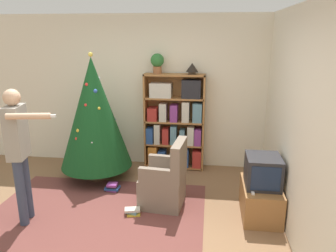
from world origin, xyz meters
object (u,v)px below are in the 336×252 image
armchair (165,183)px  standing_person (19,146)px  bookshelf (175,124)px  christmas_tree (94,113)px  television (263,171)px  potted_plant (157,62)px  table_lamp (192,68)px

armchair → standing_person: 1.90m
bookshelf → christmas_tree: size_ratio=0.81×
christmas_tree → armchair: bearing=-30.9°
television → standing_person: standing_person is taller
bookshelf → television: 1.93m
bookshelf → potted_plant: (-0.30, 0.01, 1.05)m
armchair → bookshelf: bearing=-173.8°
bookshelf → armchair: 1.40m
christmas_tree → bookshelf: bearing=26.2°
television → table_lamp: table_lamp is taller
armchair → standing_person: size_ratio=0.55×
potted_plant → christmas_tree: bearing=-146.6°
standing_person → christmas_tree: bearing=151.9°
television → christmas_tree: bearing=161.0°
armchair → potted_plant: bearing=-161.2°
standing_person → table_lamp: 2.84m
television → bookshelf: bearing=131.3°
bookshelf → television: size_ratio=3.44×
armchair → standing_person: bearing=-63.8°
christmas_tree → television: bearing=-19.0°
bookshelf → potted_plant: bearing=178.7°
potted_plant → table_lamp: bearing=-0.0°
television → standing_person: (-2.92, -0.50, 0.38)m
standing_person → table_lamp: bearing=125.6°
standing_person → table_lamp: table_lamp is taller
television → potted_plant: (-1.56, 1.45, 1.21)m
standing_person → potted_plant: potted_plant is taller
christmas_tree → potted_plant: 1.32m
bookshelf → table_lamp: (0.27, 0.01, 0.96)m
television → christmas_tree: 2.65m
television → potted_plant: size_ratio=1.45×
christmas_tree → standing_person: (-0.45, -1.36, -0.08)m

